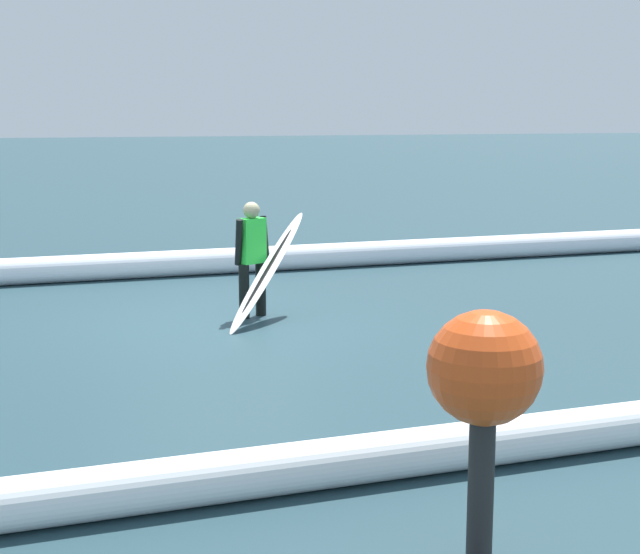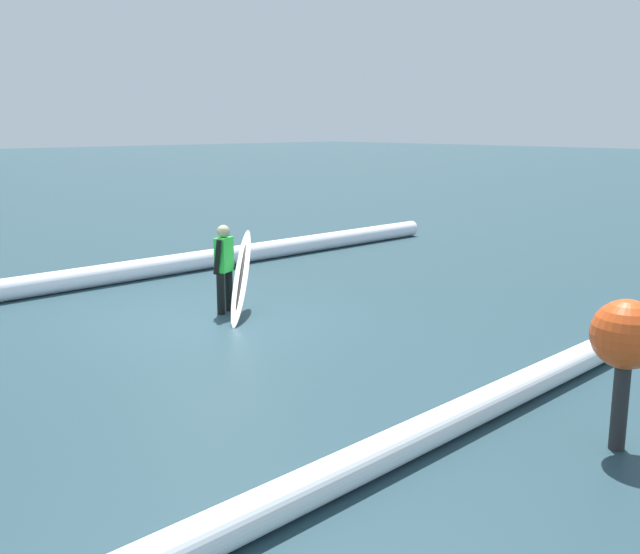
# 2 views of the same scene
# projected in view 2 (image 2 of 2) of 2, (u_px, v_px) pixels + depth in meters

# --- Properties ---
(ground_plane) EXTENTS (181.22, 181.22, 0.00)m
(ground_plane) POSITION_uv_depth(u_px,v_px,m) (207.00, 319.00, 12.29)
(ground_plane) COLOR #213B44
(surfer) EXTENTS (0.48, 0.41, 1.53)m
(surfer) POSITION_uv_depth(u_px,v_px,m) (224.00, 264.00, 12.56)
(surfer) COLOR black
(surfer) RESTS_ON ground_plane
(surfboard) EXTENTS (1.47, 1.45, 1.36)m
(surfboard) POSITION_uv_depth(u_px,v_px,m) (241.00, 276.00, 12.47)
(surfboard) COLOR white
(surfboard) RESTS_ON ground_plane
(channel_buoy) EXTENTS (0.69, 0.69, 1.55)m
(channel_buoy) POSITION_uv_depth(u_px,v_px,m) (626.00, 339.00, 7.14)
(channel_buoy) COLOR #262626
(channel_buoy) RESTS_ON ground_plane
(wave_crest_foreground) EXTENTS (22.81, 0.79, 0.43)m
(wave_crest_foreground) POSITION_uv_depth(u_px,v_px,m) (27.00, 287.00, 13.76)
(wave_crest_foreground) COLOR white
(wave_crest_foreground) RESTS_ON ground_plane
(wave_crest_midground) EXTENTS (22.13, 1.07, 0.36)m
(wave_crest_midground) POSITION_uv_depth(u_px,v_px,m) (569.00, 364.00, 9.43)
(wave_crest_midground) COLOR white
(wave_crest_midground) RESTS_ON ground_plane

